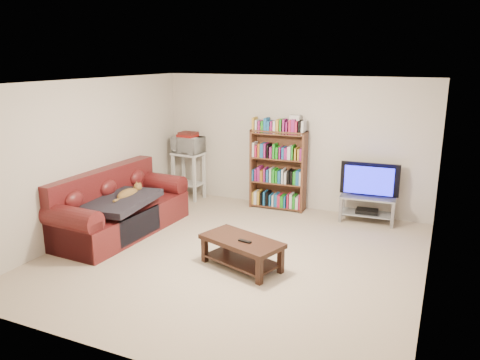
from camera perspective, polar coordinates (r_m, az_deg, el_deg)
The scene contains 19 objects.
floor at distance 6.68m, azimuth -0.63°, elevation -9.23°, with size 5.00×5.00×0.00m, color beige.
ceiling at distance 6.10m, azimuth -0.69°, elevation 11.81°, with size 5.00×5.00×0.00m, color white.
wall_back at distance 8.57m, azimuth 6.38°, elevation 4.52°, with size 5.00×5.00×0.00m, color beige.
wall_front at distance 4.25m, azimuth -15.01°, elevation -6.73°, with size 5.00×5.00×0.00m, color beige.
wall_left at distance 7.65m, azimuth -17.95°, elevation 2.63°, with size 5.00×5.00×0.00m, color beige.
wall_right at distance 5.74m, azimuth 22.66°, elevation -1.73°, with size 5.00×5.00×0.00m, color beige.
sofa at distance 7.70m, azimuth -14.76°, elevation -3.66°, with size 1.10×2.36×0.99m.
blanket at distance 7.40m, azimuth -14.56°, elevation -2.54°, with size 0.90×1.16×0.10m, color black.
cat at distance 7.53m, azimuth -13.55°, elevation -1.68°, with size 0.25×0.63×0.19m, color brown, non-canonical shape.
coffee_table at distance 6.24m, azimuth 0.21°, elevation -8.24°, with size 1.21×0.87×0.40m.
remote at distance 6.09m, azimuth 0.59°, elevation -7.48°, with size 0.18×0.05×0.02m, color black.
tv_stand at distance 8.16m, azimuth 15.27°, elevation -2.91°, with size 0.92×0.46×0.45m.
television at distance 8.05m, azimuth 15.47°, elevation -0.05°, with size 0.97×0.13×0.56m, color black.
dvd_player at distance 8.20m, azimuth 15.21°, elevation -3.68°, with size 0.36×0.25×0.06m, color black.
bookshelf at distance 8.51m, azimuth 4.67°, elevation 1.37°, with size 1.02×0.35×1.45m.
shelf_clutter at distance 8.34m, azimuth 5.46°, elevation 6.72°, with size 0.74×0.25×0.28m.
microwave_stand at distance 9.18m, azimuth -6.28°, elevation 1.31°, with size 0.60×0.46×0.92m.
microwave at distance 9.08m, azimuth -6.37°, elevation 4.29°, with size 0.56×0.38×0.31m, color silver.
game_boxes at distance 9.05m, azimuth -6.40°, elevation 5.42°, with size 0.33×0.29×0.05m, color maroon.
Camera 1 is at (2.55, -5.53, 2.73)m, focal length 35.00 mm.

